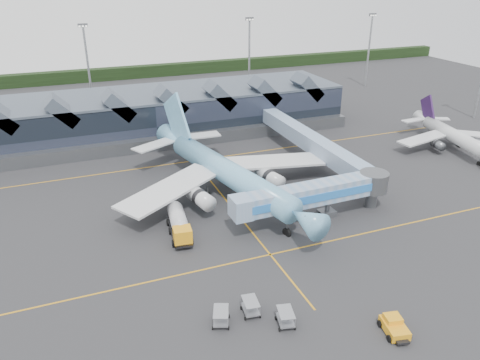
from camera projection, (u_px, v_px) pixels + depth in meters
name	position (u px, v px, depth m)	size (l,w,h in m)	color
ground	(248.00, 227.00, 69.33)	(260.00, 260.00, 0.00)	#2D2D30
taxi_stripes	(225.00, 198.00, 77.80)	(120.00, 60.00, 0.01)	orange
tree_line_far	(127.00, 73.00, 161.72)	(260.00, 4.00, 4.00)	black
terminal	(148.00, 114.00, 105.75)	(90.00, 22.25, 12.52)	black
light_masts	(231.00, 61.00, 124.39)	(132.40, 42.56, 22.45)	gray
main_airliner	(224.00, 170.00, 77.85)	(38.29, 44.75, 14.50)	#60A0C3
regional_jet	(451.00, 134.00, 98.70)	(24.54, 27.10, 9.32)	silver
jet_bridge	(322.00, 193.00, 70.23)	(26.35, 4.54, 6.01)	#7195BD
fuel_truck	(179.00, 222.00, 66.76)	(3.66, 9.92, 3.30)	black
pushback_tug	(394.00, 327.00, 48.90)	(2.98, 4.10, 1.68)	orange
baggage_carts	(252.00, 313.00, 50.47)	(8.73, 5.73, 1.75)	#9A9CA2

